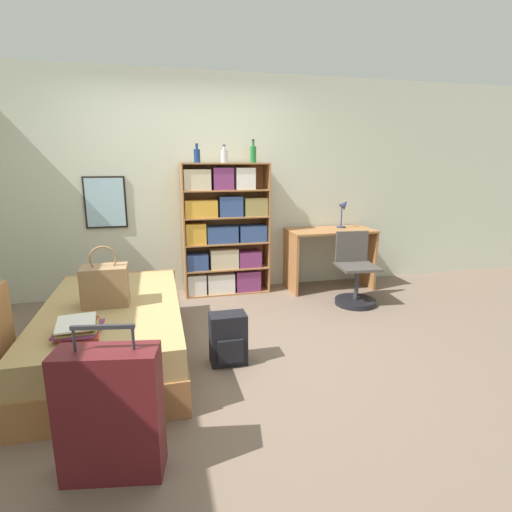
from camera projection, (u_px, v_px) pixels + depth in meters
name	position (u px, v px, depth m)	size (l,w,h in m)	color
ground_plane	(210.00, 347.00, 3.49)	(14.00, 14.00, 0.00)	#756051
wall_back	(188.00, 186.00, 4.77)	(10.00, 0.09, 2.60)	beige
bed	(114.00, 330.00, 3.27)	(1.08, 1.93, 0.47)	#A36B3D
handbag	(105.00, 285.00, 3.15)	(0.35, 0.24, 0.48)	#93704C
book_stack_on_bed	(79.00, 328.00, 2.63)	(0.30, 0.39, 0.09)	#B2382D
suitcase	(111.00, 413.00, 2.00)	(0.53, 0.29, 0.82)	#5B191E
bookcase	(224.00, 233.00, 4.79)	(1.03, 0.30, 1.57)	#A36B3D
bottle_green	(197.00, 155.00, 4.49)	(0.07, 0.07, 0.21)	navy
bottle_brown	(224.00, 156.00, 4.56)	(0.08, 0.08, 0.20)	#B7BCC1
bottle_clear	(253.00, 154.00, 4.66)	(0.07, 0.07, 0.26)	#1E6B2D
desk	(330.00, 248.00, 5.04)	(1.07, 0.55, 0.76)	#A36B3D
desk_lamp	(344.00, 209.00, 5.07)	(0.16, 0.11, 0.37)	navy
desk_chair	(355.00, 281.00, 4.53)	(0.46, 0.46, 0.81)	black
backpack	(228.00, 339.00, 3.17)	(0.29, 0.21, 0.42)	black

